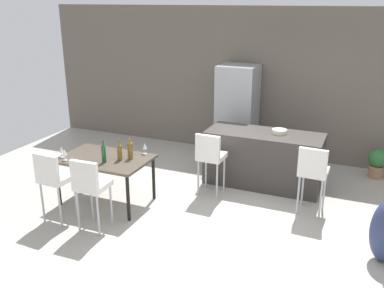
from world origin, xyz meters
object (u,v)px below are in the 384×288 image
Objects in this scene: wine_bottle_middle at (130,150)px; dining_chair_far at (90,183)px; wine_bottle_right at (104,154)px; potted_plant at (377,162)px; refrigerator at (237,113)px; bar_chair_middle at (313,170)px; wine_glass_end at (145,146)px; wine_glass_left at (61,149)px; wine_glass_near at (65,153)px; wine_bottle_far at (120,152)px; fruit_bowl at (279,131)px; dining_table at (105,162)px; kitchen_island at (263,159)px; bar_chair_left at (210,155)px; dining_chair_near at (53,176)px.

dining_chair_far is at bearing -94.45° from wine_bottle_middle.
wine_bottle_right reaches higher than potted_plant.
dining_chair_far is at bearing -104.90° from refrigerator.
bar_chair_middle is 2.53m from wine_glass_end.
wine_glass_near is at bearing -33.08° from wine_glass_left.
fruit_bowl is (2.02, 1.67, 0.09)m from wine_bottle_far.
dining_table is at bearing 121.12° from wine_bottle_right.
dining_table is 4.70m from potted_plant.
wine_glass_near and wine_glass_end have the same top height.
wine_glass_left is (-2.66, -1.86, 0.40)m from kitchen_island.
bar_chair_left is 3.09m from potted_plant.
wine_bottle_right is 1.96× the size of wine_glass_end.
wine_bottle_right reaches higher than wine_bottle_far.
wine_bottle_right is 1.96× the size of wine_glass_left.
wine_glass_end is at bearing -145.56° from potted_plant.
bar_chair_middle is 1.00× the size of dining_chair_far.
bar_chair_left is 6.03× the size of wine_glass_near.
bar_chair_left is 2.28m from wine_glass_left.
wine_bottle_middle is 1.86× the size of wine_glass_near.
kitchen_island is at bearing 41.89° from wine_bottle_far.
wine_glass_end is (-2.48, -0.47, 0.17)m from bar_chair_middle.
bar_chair_middle is at bearing 17.35° from wine_bottle_far.
potted_plant is (1.56, 1.01, -0.66)m from fruit_bowl.
wine_glass_end is 2.23m from fruit_bowl.
dining_chair_near is at bearing -153.10° from bar_chair_middle.
wine_glass_left is 1.00× the size of wine_glass_near.
bar_chair_left is 6.03× the size of wine_glass_left.
dining_table is 3.97× the size of wine_bottle_right.
refrigerator reaches higher than dining_chair_near.
bar_chair_left is at bearing 38.52° from wine_bottle_right.
dining_chair_near reaches higher than kitchen_island.
wine_bottle_right is (-0.28, -0.28, 0.00)m from wine_bottle_middle.
dining_chair_far is (-2.65, -1.66, 0.00)m from bar_chair_middle.
wine_bottle_middle reaches higher than wine_glass_near.
dining_table is 0.64m from wine_glass_end.
wine_bottle_far is at bearing -143.02° from bar_chair_left.
dining_chair_near reaches higher than wine_glass_near.
bar_chair_middle is at bearing -40.13° from kitchen_island.
kitchen_island is 2.62m from dining_table.
wine_bottle_middle is 0.61× the size of potted_plant.
refrigerator is at bearing 68.32° from wine_bottle_right.
wine_glass_near is 0.33× the size of potted_plant.
kitchen_island is at bearing 38.27° from dining_table.
dining_chair_near is 6.03× the size of wine_glass_left.
wine_glass_end is at bearing -141.83° from kitchen_island.
wine_bottle_far reaches higher than bar_chair_left.
wine_bottle_middle is at bearing -164.09° from bar_chair_middle.
bar_chair_middle is 6.03× the size of wine_glass_near.
refrigerator is at bearing 57.86° from wine_glass_left.
refrigerator reaches higher than potted_plant.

